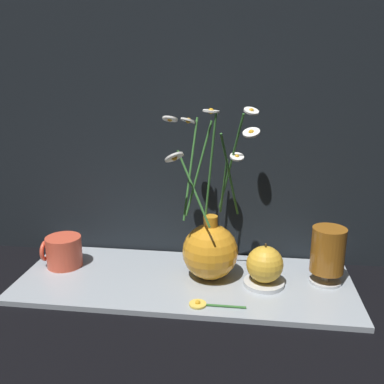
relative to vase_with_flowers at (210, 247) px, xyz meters
The scene contains 9 objects.
ground_plane 0.11m from the vase_with_flowers, 163.04° to the right, with size 6.00×6.00×0.00m, color black.
shelf 0.10m from the vase_with_flowers, 163.04° to the right, with size 0.77×0.30×0.01m.
backdrop_wall 0.49m from the vase_with_flowers, 111.32° to the left, with size 1.27×0.02×1.10m.
vase_with_flowers is the anchor object (origin of this frame).
yellow_mug 0.37m from the vase_with_flowers, behind, with size 0.10×0.09×0.08m.
tea_glass 0.27m from the vase_with_flowers, ahead, with size 0.08×0.08×0.13m.
saucer_plate 0.15m from the vase_with_flowers, 10.35° to the right, with size 0.09×0.09×0.01m.
orange_fruit 0.13m from the vase_with_flowers, 10.35° to the right, with size 0.08×0.08×0.09m.
loose_daisy 0.15m from the vase_with_flowers, 89.72° to the right, with size 0.12×0.04×0.01m.
Camera 1 is at (0.13, -0.89, 0.48)m, focal length 40.00 mm.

